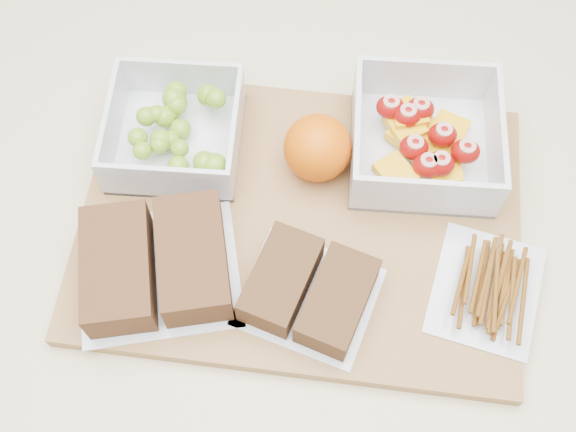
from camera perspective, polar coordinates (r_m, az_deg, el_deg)
name	(u,v)px	position (r m, az deg, el deg)	size (l,w,h in m)	color
ground	(283,408)	(1.57, -0.41, -14.94)	(4.00, 4.00, 0.00)	gray
counter	(281,347)	(1.13, -0.56, -10.29)	(1.20, 0.90, 0.90)	beige
cutting_board	(300,222)	(0.70, 0.97, -0.45)	(0.42, 0.30, 0.02)	#9F7341
grape_container	(177,130)	(0.72, -8.74, 6.74)	(0.13, 0.13, 0.05)	silver
fruit_container	(423,140)	(0.72, 10.65, 5.88)	(0.14, 0.14, 0.06)	silver
orange	(318,148)	(0.69, 2.35, 5.41)	(0.07, 0.07, 0.07)	#EC6305
sandwich_bag_left	(156,264)	(0.66, -10.40, -3.75)	(0.17, 0.16, 0.04)	silver
sandwich_bag_center	(309,291)	(0.64, 1.66, -5.91)	(0.14, 0.13, 0.04)	silver
pretzel_bag	(489,285)	(0.68, 15.59, -5.30)	(0.12, 0.13, 0.03)	silver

